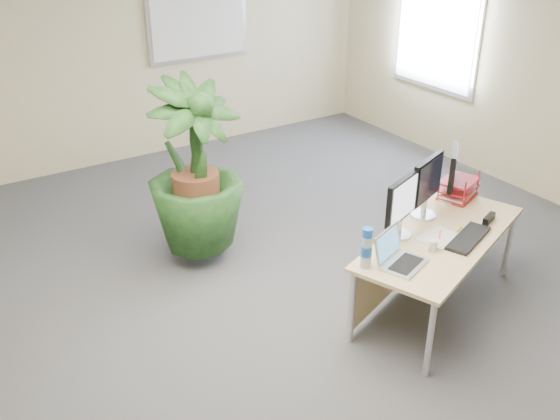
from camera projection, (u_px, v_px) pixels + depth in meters
floor at (300, 338)px, 4.54m from camera, size 8.00×8.00×0.00m
back_wall at (100, 49)px, 6.94m from camera, size 7.00×0.04×2.70m
whiteboard at (198, 20)px, 7.40m from camera, size 1.30×0.04×0.95m
window at (437, 23)px, 7.23m from camera, size 0.04×1.30×1.55m
desk at (429, 247)px, 4.71m from camera, size 1.77×1.23×0.63m
floor_plant at (195, 180)px, 5.20m from camera, size 1.04×1.04×1.50m
monitor_left at (402, 203)px, 4.49m from camera, size 0.40×0.19×0.46m
monitor_right at (427, 184)px, 4.76m from camera, size 0.43×0.20×0.49m
monitor_dark at (452, 171)px, 5.03m from camera, size 0.33×0.29×0.45m
laptop at (397, 256)px, 4.24m from camera, size 0.39×0.37×0.23m
keyboard at (468, 238)px, 4.55m from camera, size 0.51×0.32×0.03m
coffee_mug at (432, 245)px, 4.40m from camera, size 0.10×0.07×0.08m
spiral_notebook at (439, 238)px, 4.57m from camera, size 0.34×0.29×0.01m
orange_pen at (440, 234)px, 4.60m from camera, size 0.11×0.10×0.01m
yellow_highlighter at (458, 230)px, 4.67m from camera, size 0.12×0.06×0.02m
water_bottle at (366, 249)px, 4.16m from camera, size 0.08×0.08×0.30m
letter_tray at (458, 190)px, 5.16m from camera, size 0.39×0.35×0.15m
stapler at (489, 219)px, 4.79m from camera, size 0.17×0.10×0.05m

